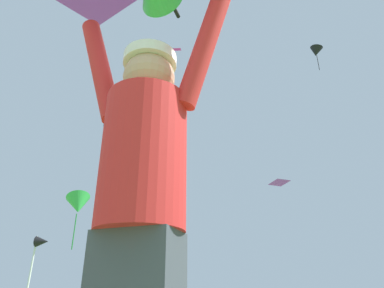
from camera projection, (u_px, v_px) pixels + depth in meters
The scene contains 7 objects.
kite_flyer_person at pixel (141, 200), 1.30m from camera, with size 0.80×0.42×1.92m.
distant_kite_green_high_right at pixel (78, 205), 16.27m from camera, with size 1.39×1.35×2.75m.
distant_kite_black_mid_left at pixel (316, 52), 31.28m from camera, with size 1.69×1.69×2.59m.
distant_kite_blue_low_right at pixel (108, 122), 26.66m from camera, with size 0.63×0.80×0.89m.
distant_kite_magenta_overhead_distant at pixel (177, 49), 23.75m from camera, with size 0.86×0.81×0.41m.
distant_kite_purple_low_left at pixel (279, 182), 18.61m from camera, with size 1.13×1.12×0.19m.
marker_flag at pixel (40, 248), 7.68m from camera, with size 0.30×0.24×1.96m.
Camera 1 is at (0.26, -1.56, 0.59)m, focal length 32.26 mm.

